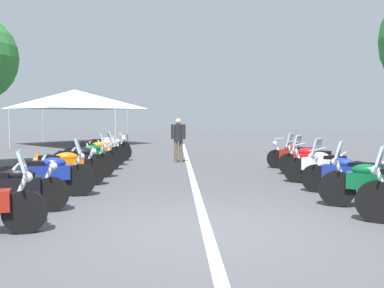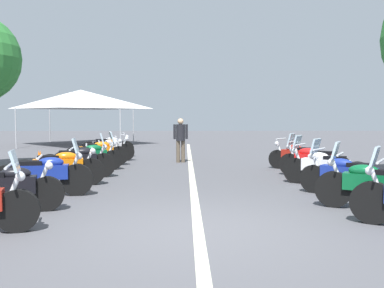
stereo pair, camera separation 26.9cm
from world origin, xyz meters
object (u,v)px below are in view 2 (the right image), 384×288
Objects in this scene: motorcycle_left_row_6 at (97,152)px; traffic_cone_0 at (41,161)px; motorcycle_left_row_3 at (59,167)px; motorcycle_left_row_7 at (107,149)px; motorcycle_right_row_3 at (324,167)px; traffic_cone_1 at (39,160)px; motorcycle_left_row_2 at (44,174)px; motorcycle_right_row_4 at (313,160)px; motorcycle_left_row_5 at (89,156)px; motorcycle_right_row_2 at (347,175)px; motorcycle_left_row_8 at (108,146)px; motorcycle_right_row_5 at (299,156)px; event_tent at (81,99)px; bystander_1 at (181,137)px; motorcycle_left_row_4 at (78,161)px; motorcycle_right_row_1 at (372,185)px; motorcycle_left_row_1 at (6,187)px.

motorcycle_left_row_6 is 3.44× the size of traffic_cone_0.
motorcycle_left_row_7 is at bearing 75.59° from motorcycle_left_row_3.
motorcycle_right_row_3 is (-4.16, -6.36, 0.01)m from motorcycle_left_row_6.
motorcycle_right_row_3 is at bearing -111.34° from traffic_cone_1.
motorcycle_left_row_2 reaches higher than motorcycle_right_row_4.
traffic_cone_0 is (0.13, 1.54, -0.17)m from motorcycle_left_row_5.
motorcycle_left_row_7 is 1.18× the size of motorcycle_right_row_2.
motorcycle_left_row_8 is 1.28× the size of motorcycle_right_row_5.
event_tent is at bearing 96.05° from motorcycle_left_row_8.
motorcycle_right_row_4 is at bearing 37.86° from bystander_1.
motorcycle_left_row_8 is 7.89m from motorcycle_right_row_5.
motorcycle_left_row_5 is 6.67m from motorcycle_right_row_4.
motorcycle_left_row_4 is at bearing -103.10° from motorcycle_left_row_8.
motorcycle_left_row_2 is 0.96× the size of motorcycle_left_row_3.
motorcycle_right_row_3 reaches higher than motorcycle_right_row_5.
traffic_cone_0 is at bearing -143.35° from traffic_cone_1.
motorcycle_left_row_6 is at bearing -17.80° from motorcycle_right_row_1.
motorcycle_right_row_3 reaches higher than motorcycle_right_row_2.
motorcycle_left_row_8 is 0.35× the size of event_tent.
event_tent is at bearing 7.47° from traffic_cone_1.
motorcycle_right_row_3 is 0.30× the size of event_tent.
bystander_1 is at bearing 19.90° from motorcycle_left_row_5.
motorcycle_left_row_2 reaches higher than motorcycle_left_row_7.
motorcycle_left_row_2 is 0.99× the size of motorcycle_left_row_6.
motorcycle_right_row_1 is 5.51m from motorcycle_right_row_5.
motorcycle_left_row_8 is 3.47× the size of traffic_cone_1.
motorcycle_left_row_2 is at bearing 16.55° from motorcycle_right_row_1.
motorcycle_right_row_3 is 1.11× the size of bystander_1.
motorcycle_left_row_2 is 6.47m from motorcycle_right_row_1.
motorcycle_left_row_1 is 3.22× the size of traffic_cone_0.
motorcycle_left_row_6 is 1.19× the size of motorcycle_right_row_3.
motorcycle_left_row_4 is 6.62m from motorcycle_right_row_5.
event_tent reaches higher than motorcycle_left_row_5.
motorcycle_left_row_5 is at bearing -102.88° from motorcycle_left_row_8.
motorcycle_left_row_6 is (2.81, 0.07, -0.01)m from motorcycle_left_row_4.
motorcycle_right_row_2 is 2.79× the size of traffic_cone_1.
motorcycle_right_row_5 is at bearing -91.95° from traffic_cone_1.
motorcycle_right_row_4 is at bearing 13.80° from motorcycle_left_row_2.
motorcycle_left_row_3 is 4.11m from motorcycle_left_row_6.
motorcycle_left_row_5 and motorcycle_right_row_2 have the same top height.
motorcycle_left_row_4 is at bearing -136.45° from traffic_cone_1.
motorcycle_right_row_4 is at bearing -1.24° from motorcycle_left_row_3.
motorcycle_left_row_4 is 6.43m from motorcycle_right_row_3.
traffic_cone_1 is at bearing 22.85° from motorcycle_right_row_4.
event_tent is at bearing -155.23° from bystander_1.
motorcycle_left_row_4 is at bearing 53.16° from motorcycle_right_row_5.
motorcycle_right_row_5 is at bearing -0.23° from motorcycle_left_row_4.
motorcycle_left_row_2 is at bearing -159.46° from traffic_cone_1.
traffic_cone_1 is 0.10× the size of event_tent.
bystander_1 reaches higher than motorcycle_right_row_1.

